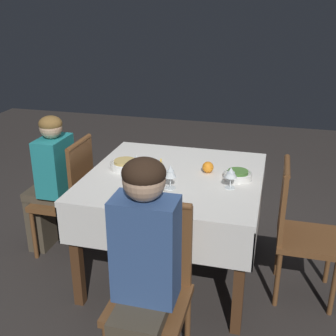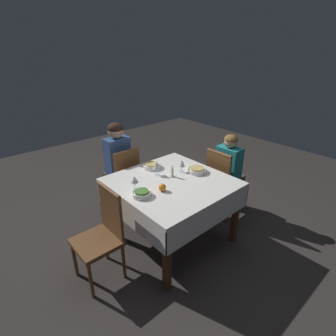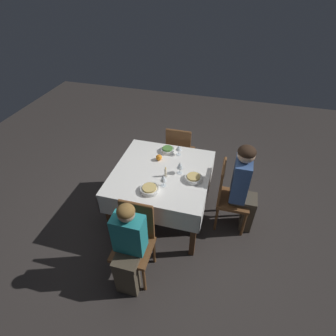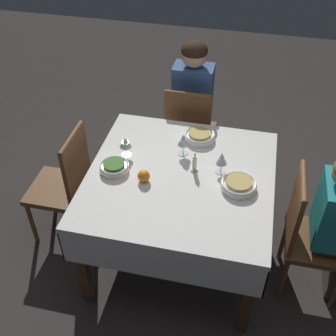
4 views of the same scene
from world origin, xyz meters
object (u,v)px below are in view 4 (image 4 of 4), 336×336
Objects in this scene: chair_west at (66,182)px; wine_glass_east at (222,159)px; person_adult_denim at (193,102)px; bowl_east at (239,185)px; bowl_north at (200,136)px; wine_glass_west at (125,143)px; bowl_west at (114,167)px; dining_table at (180,187)px; chair_east at (308,232)px; wine_glass_north at (183,140)px; orange_fruit at (144,176)px; chair_north at (189,131)px; candle_centerpiece at (194,164)px.

wine_glass_east is (1.04, 0.05, 0.36)m from chair_west.
bowl_east is (0.44, -0.99, 0.10)m from person_adult_denim.
person_adult_denim is at bearing 114.17° from bowl_east.
bowl_north is 1.52× the size of wine_glass_west.
wine_glass_west is at bearing 79.29° from bowl_west.
dining_table is 0.32m from wine_glass_east.
chair_east is 1.25m from bowl_west.
wine_glass_west is (-0.61, 0.03, -0.00)m from wine_glass_east.
chair_west is at bearing 86.85° from chair_east.
wine_glass_north is at bearing 15.23° from wine_glass_west.
bowl_north is at bearing 120.89° from wine_glass_east.
orange_fruit is (-0.56, -0.06, 0.01)m from bowl_east.
chair_west is 0.50m from bowl_west.
wine_glass_west is at bearing -164.77° from wine_glass_north.
chair_north is 5.94× the size of wine_glass_north.
chair_west is 4.30× the size of bowl_east.
bowl_east is at bearing 6.21° from orange_fruit.
chair_east is 6.09× the size of wine_glass_east.
wine_glass_east is 0.17m from candle_centerpiece.
wine_glass_east is (0.32, -0.72, 0.36)m from chair_north.
chair_east is 1.00× the size of chair_west.
chair_east is at bearing -30.40° from bowl_north.
candle_centerpiece is at bearing 42.82° from dining_table.
chair_west is 0.98m from bowl_north.
person_adult_denim is at bearing 70.77° from wine_glass_west.
bowl_north is 0.52m from wine_glass_west.
bowl_north is at bearing 125.62° from bowl_east.
orange_fruit reaches higher than dining_table.
dining_table is 0.41m from bowl_north.
wine_glass_east reaches higher than bowl_north.
orange_fruit reaches higher than bowl_east.
wine_glass_east is at bearing 20.60° from dining_table.
dining_table is at bearing -83.11° from wine_glass_north.
orange_fruit is at bearing -149.73° from candle_centerpiece.
bowl_west is 0.50m from candle_centerpiece.
candle_centerpiece is (0.88, 0.03, 0.30)m from chair_west.
dining_table is at bearing 95.20° from person_adult_denim.
wine_glass_north reaches higher than bowl_north.
chair_north is at bearing 108.52° from bowl_north.
person_adult_denim is 7.84× the size of wine_glass_north.
chair_east reaches higher than bowl_west.
bowl_east and bowl_west have the same top height.
bowl_north is 1.13× the size of bowl_west.
wine_glass_east is at bearing 6.96° from candle_centerpiece.
person_adult_denim reaches higher than dining_table.
wine_glass_north is at bearing 147.23° from bowl_east.
candle_centerpiece is at bearing -6.07° from wine_glass_west.
chair_east reaches higher than wine_glass_east.
candle_centerpiece is 1.76× the size of orange_fruit.
candle_centerpiece is (-0.28, 0.10, 0.02)m from bowl_east.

